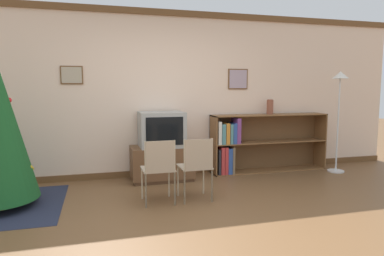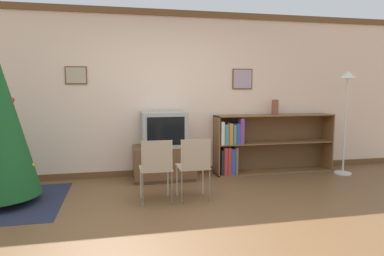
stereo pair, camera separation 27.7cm
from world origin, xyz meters
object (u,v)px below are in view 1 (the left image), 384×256
at_px(standing_lamp, 339,95).
at_px(folding_chair_left, 159,167).
at_px(tv_console, 162,163).
at_px(vase, 270,107).
at_px(folding_chair_right, 196,165).
at_px(television, 162,129).
at_px(bookshelf, 250,144).

bearing_deg(standing_lamp, folding_chair_left, -165.56).
bearing_deg(tv_console, standing_lamp, -5.50).
xyz_separation_m(folding_chair_left, vase, (2.19, 1.27, 0.65)).
height_order(folding_chair_left, folding_chair_right, same).
distance_m(television, standing_lamp, 3.07).
height_order(television, folding_chair_right, television).
distance_m(tv_console, folding_chair_right, 1.17).
distance_m(television, bookshelf, 1.60).
bearing_deg(bookshelf, folding_chair_right, -136.59).
bearing_deg(vase, folding_chair_left, -149.83).
bearing_deg(folding_chair_left, vase, 30.17).
height_order(tv_console, bookshelf, bookshelf).
bearing_deg(folding_chair_right, bookshelf, 43.41).
bearing_deg(folding_chair_right, folding_chair_left, 180.00).
bearing_deg(bookshelf, television, -175.55).
relative_size(television, standing_lamp, 0.40).
xyz_separation_m(television, standing_lamp, (3.02, -0.29, 0.52)).
bearing_deg(standing_lamp, television, 174.55).
distance_m(bookshelf, vase, 0.74).
height_order(vase, standing_lamp, standing_lamp).
bearing_deg(vase, tv_console, -175.76).
relative_size(folding_chair_left, vase, 3.18).
xyz_separation_m(television, folding_chair_right, (0.24, -1.13, -0.34)).
distance_m(folding_chair_right, bookshelf, 1.82).
relative_size(tv_console, standing_lamp, 0.56).
xyz_separation_m(television, bookshelf, (1.56, 0.12, -0.31)).
bearing_deg(bookshelf, standing_lamp, -15.71).
bearing_deg(standing_lamp, vase, 157.85).
bearing_deg(vase, television, -175.68).
xyz_separation_m(tv_console, television, (0.00, -0.00, 0.54)).
xyz_separation_m(tv_console, folding_chair_left, (-0.24, -1.13, 0.20)).
relative_size(folding_chair_right, vase, 3.18).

